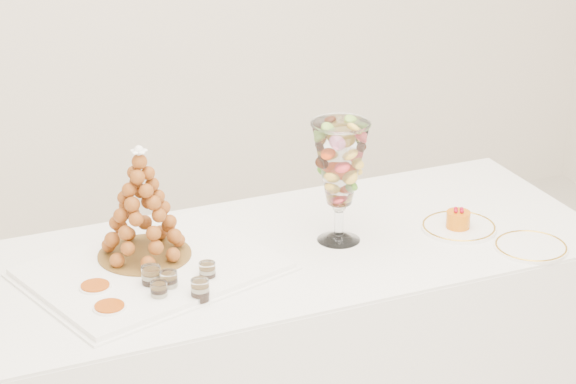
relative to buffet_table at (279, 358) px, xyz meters
name	(u,v)px	position (x,y,z in m)	size (l,w,h in m)	color
buffet_table	(279,358)	(0.00, 0.00, 0.00)	(1.97, 0.83, 0.74)	white
lace_tray	(152,269)	(-0.39, -0.01, 0.38)	(0.65, 0.49, 0.02)	white
macaron_vase	(340,165)	(0.19, 0.00, 0.61)	(0.17, 0.17, 0.37)	white
cake_plate	(459,227)	(0.56, -0.07, 0.38)	(0.23, 0.23, 0.01)	white
spare_plate	(531,247)	(0.69, -0.27, 0.37)	(0.22, 0.22, 0.01)	white
verrine_a	(151,279)	(-0.42, -0.11, 0.41)	(0.05, 0.05, 0.07)	white
verrine_b	(169,283)	(-0.38, -0.14, 0.40)	(0.05, 0.05, 0.07)	white
verrine_c	(207,273)	(-0.26, -0.12, 0.40)	(0.05, 0.05, 0.06)	white
verrine_d	(159,292)	(-0.42, -0.18, 0.40)	(0.05, 0.05, 0.06)	white
verrine_e	(200,291)	(-0.31, -0.22, 0.40)	(0.05, 0.05, 0.07)	white
ramekin_back	(96,290)	(-0.56, -0.08, 0.38)	(0.09, 0.09, 0.03)	white
ramekin_front	(110,311)	(-0.56, -0.20, 0.38)	(0.09, 0.09, 0.03)	white
croquembouche	(142,203)	(-0.39, 0.07, 0.56)	(0.27, 0.27, 0.34)	brown
mousse_cake	(458,219)	(0.55, -0.08, 0.41)	(0.07, 0.07, 0.06)	#D7670A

